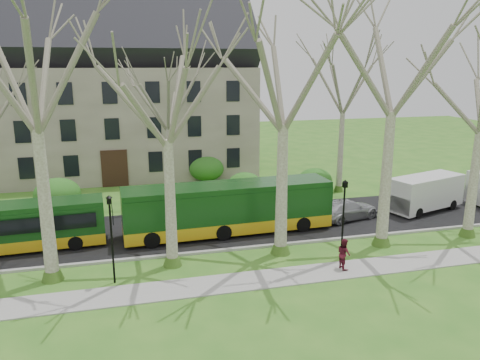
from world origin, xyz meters
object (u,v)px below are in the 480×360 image
Objects in this scene: sedan at (347,209)px; van_a at (426,193)px; pedestrian_b at (344,254)px; bus_follow at (229,208)px; bus_lead at (1,228)px.

sedan is 6.37m from van_a.
pedestrian_b is at bearing 136.64° from sedan.
bus_follow is 8.10m from pedestrian_b.
bus_lead is at bearing 64.71° from pedestrian_b.
pedestrian_b is (-10.16, -7.59, -0.45)m from van_a.
pedestrian_b is at bearing -159.92° from van_a.
bus_lead is 21.37m from sedan.
bus_follow is at bearing -4.01° from bus_lead.
bus_follow is 2.23× the size of van_a.
sedan is at bearing -31.95° from pedestrian_b.
bus_follow is 8.44m from sedan.
bus_lead is 12.98m from bus_follow.
bus_follow is 2.76× the size of sedan.
bus_lead reaches higher than sedan.
bus_follow reaches higher than sedan.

